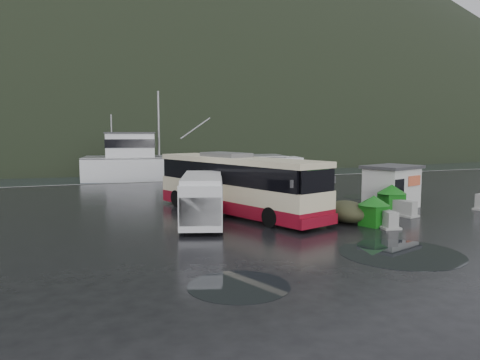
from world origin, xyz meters
name	(u,v)px	position (x,y,z in m)	size (l,w,h in m)	color
ground	(278,222)	(0.00, 0.00, 0.00)	(160.00, 160.00, 0.00)	black
harbor_water	(99,148)	(0.00, 110.00, 0.00)	(300.00, 180.00, 0.02)	black
quay_edge	(179,181)	(0.00, 20.00, 0.00)	(160.00, 0.60, 1.50)	#999993
headland	(98,139)	(10.00, 250.00, 0.00)	(780.00, 540.00, 570.00)	black
coach_bus	(237,214)	(-1.05, 2.80, 0.00)	(2.88, 11.41, 3.22)	beige
white_van	(203,224)	(-3.55, 0.75, 0.00)	(1.94, 5.61, 2.34)	silver
waste_bin_left	(373,226)	(3.68, -2.49, 0.00)	(1.02, 1.02, 1.42)	#116313
waste_bin_right	(391,213)	(6.71, 0.01, 0.00)	(1.10, 1.10, 1.53)	#116313
dome_tent	(346,222)	(3.08, -1.22, 0.00)	(1.85, 2.59, 1.02)	#333520
ticket_kiosk	(391,208)	(7.87, 1.46, 0.00)	(3.09, 2.34, 2.42)	silver
jersey_barrier_a	(386,227)	(4.06, -2.90, 0.00)	(0.78, 1.55, 0.78)	#999993
jersey_barrier_b	(402,216)	(6.72, -0.82, 0.00)	(0.80, 1.60, 0.80)	#999993
fishing_trawler	(187,173)	(2.49, 26.85, 0.00)	(24.18, 5.31, 9.67)	silver
puddles	(360,242)	(1.24, -4.89, 0.01)	(16.73, 16.53, 0.01)	black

